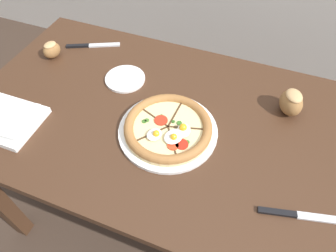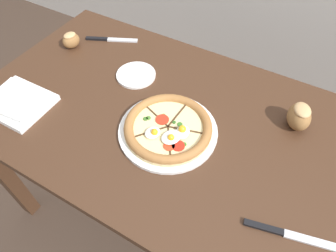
{
  "view_description": "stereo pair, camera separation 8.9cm",
  "coord_description": "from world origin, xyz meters",
  "px_view_note": "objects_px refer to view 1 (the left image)",
  "views": [
    {
      "loc": [
        0.14,
        -0.61,
        1.5
      ],
      "look_at": [
        -0.08,
        -0.06,
        0.78
      ],
      "focal_mm": 32.0,
      "sensor_mm": 36.0,
      "label": 1
    },
    {
      "loc": [
        0.22,
        -0.57,
        1.5
      ],
      "look_at": [
        -0.08,
        -0.06,
        0.78
      ],
      "focal_mm": 32.0,
      "sensor_mm": 36.0,
      "label": 2
    }
  ],
  "objects_px": {
    "dining_table": "(194,144)",
    "bread_piece_mid": "(52,50)",
    "pizza": "(168,128)",
    "knife_main": "(92,45)",
    "side_saucer": "(125,79)",
    "bread_piece_near": "(291,102)",
    "knife_spare": "(303,216)",
    "napkin_folded": "(6,119)"
  },
  "relations": [
    {
      "from": "dining_table",
      "to": "bread_piece_mid",
      "type": "bearing_deg",
      "value": 167.81
    },
    {
      "from": "pizza",
      "to": "knife_main",
      "type": "distance_m",
      "value": 0.55
    },
    {
      "from": "dining_table",
      "to": "side_saucer",
      "type": "height_order",
      "value": "side_saucer"
    },
    {
      "from": "pizza",
      "to": "bread_piece_mid",
      "type": "distance_m",
      "value": 0.6
    },
    {
      "from": "bread_piece_near",
      "to": "bread_piece_mid",
      "type": "bearing_deg",
      "value": -177.74
    },
    {
      "from": "pizza",
      "to": "bread_piece_mid",
      "type": "bearing_deg",
      "value": 161.02
    },
    {
      "from": "knife_spare",
      "to": "knife_main",
      "type": "bearing_deg",
      "value": 140.2
    },
    {
      "from": "pizza",
      "to": "bread_piece_near",
      "type": "relative_size",
      "value": 2.76
    },
    {
      "from": "knife_main",
      "to": "side_saucer",
      "type": "bearing_deg",
      "value": -57.49
    },
    {
      "from": "knife_main",
      "to": "side_saucer",
      "type": "distance_m",
      "value": 0.26
    },
    {
      "from": "pizza",
      "to": "knife_main",
      "type": "bearing_deg",
      "value": 145.75
    },
    {
      "from": "dining_table",
      "to": "knife_spare",
      "type": "bearing_deg",
      "value": -28.38
    },
    {
      "from": "bread_piece_near",
      "to": "knife_main",
      "type": "bearing_deg",
      "value": 174.24
    },
    {
      "from": "dining_table",
      "to": "napkin_folded",
      "type": "height_order",
      "value": "napkin_folded"
    },
    {
      "from": "dining_table",
      "to": "bread_piece_mid",
      "type": "relative_size",
      "value": 18.86
    },
    {
      "from": "side_saucer",
      "to": "dining_table",
      "type": "bearing_deg",
      "value": -20.62
    },
    {
      "from": "pizza",
      "to": "napkin_folded",
      "type": "height_order",
      "value": "pizza"
    },
    {
      "from": "pizza",
      "to": "bread_piece_near",
      "type": "distance_m",
      "value": 0.41
    },
    {
      "from": "bread_piece_near",
      "to": "pizza",
      "type": "bearing_deg",
      "value": -146.12
    },
    {
      "from": "bread_piece_near",
      "to": "side_saucer",
      "type": "xyz_separation_m",
      "value": [
        -0.58,
        -0.06,
        -0.04
      ]
    },
    {
      "from": "knife_spare",
      "to": "side_saucer",
      "type": "bearing_deg",
      "value": 142.09
    },
    {
      "from": "napkin_folded",
      "to": "knife_spare",
      "type": "relative_size",
      "value": 0.91
    },
    {
      "from": "bread_piece_mid",
      "to": "pizza",
      "type": "bearing_deg",
      "value": -18.98
    },
    {
      "from": "napkin_folded",
      "to": "side_saucer",
      "type": "xyz_separation_m",
      "value": [
        0.27,
        0.33,
        -0.01
      ]
    },
    {
      "from": "dining_table",
      "to": "knife_spare",
      "type": "height_order",
      "value": "knife_spare"
    },
    {
      "from": "bread_piece_near",
      "to": "bread_piece_mid",
      "type": "height_order",
      "value": "bread_piece_near"
    },
    {
      "from": "napkin_folded",
      "to": "knife_spare",
      "type": "height_order",
      "value": "napkin_folded"
    },
    {
      "from": "knife_spare",
      "to": "dining_table",
      "type": "bearing_deg",
      "value": 138.55
    },
    {
      "from": "napkin_folded",
      "to": "knife_main",
      "type": "relative_size",
      "value": 1.04
    },
    {
      "from": "side_saucer",
      "to": "napkin_folded",
      "type": "bearing_deg",
      "value": -129.32
    },
    {
      "from": "dining_table",
      "to": "knife_main",
      "type": "bearing_deg",
      "value": 154.39
    },
    {
      "from": "dining_table",
      "to": "side_saucer",
      "type": "xyz_separation_m",
      "value": [
        -0.31,
        0.12,
        0.1
      ]
    },
    {
      "from": "dining_table",
      "to": "napkin_folded",
      "type": "relative_size",
      "value": 7.32
    },
    {
      "from": "napkin_folded",
      "to": "side_saucer",
      "type": "distance_m",
      "value": 0.42
    },
    {
      "from": "bread_piece_near",
      "to": "side_saucer",
      "type": "distance_m",
      "value": 0.59
    },
    {
      "from": "knife_spare",
      "to": "bread_piece_mid",
      "type": "bearing_deg",
      "value": 148.63
    },
    {
      "from": "dining_table",
      "to": "pizza",
      "type": "xyz_separation_m",
      "value": [
        -0.08,
        -0.06,
        0.12
      ]
    },
    {
      "from": "pizza",
      "to": "bread_piece_near",
      "type": "height_order",
      "value": "bread_piece_near"
    },
    {
      "from": "napkin_folded",
      "to": "bread_piece_mid",
      "type": "bearing_deg",
      "value": 100.17
    },
    {
      "from": "bread_piece_mid",
      "to": "knife_main",
      "type": "bearing_deg",
      "value": 46.86
    },
    {
      "from": "bread_piece_near",
      "to": "knife_spare",
      "type": "relative_size",
      "value": 0.49
    },
    {
      "from": "napkin_folded",
      "to": "pizza",
      "type": "bearing_deg",
      "value": 16.66
    }
  ]
}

